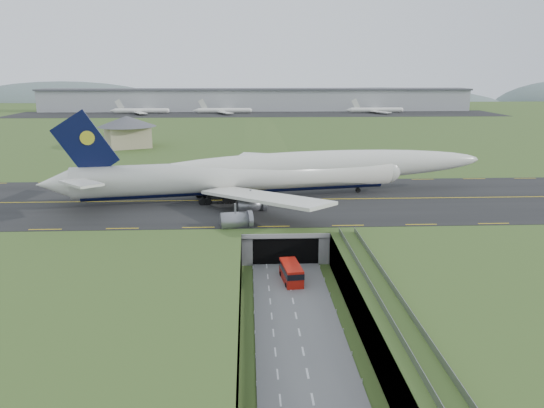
{
  "coord_description": "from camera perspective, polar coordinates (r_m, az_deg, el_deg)",
  "views": [
    {
      "loc": [
        -6.68,
        -82.78,
        34.65
      ],
      "look_at": [
        -1.94,
        20.0,
        8.47
      ],
      "focal_mm": 35.0,
      "sensor_mm": 36.0,
      "label": 1
    }
  ],
  "objects": [
    {
      "name": "cargo_terminal",
      "position": [
        382.81,
        -1.68,
        11.17
      ],
      "size": [
        320.0,
        67.0,
        15.6
      ],
      "color": "#B2B2B2",
      "rests_on": "ground"
    },
    {
      "name": "tunnel_portal",
      "position": [
        104.52,
        1.15,
        -3.16
      ],
      "size": [
        17.0,
        22.3,
        6.0
      ],
      "color": "gray",
      "rests_on": "ground"
    },
    {
      "name": "service_building",
      "position": [
        208.29,
        -15.32,
        7.81
      ],
      "size": [
        28.59,
        28.59,
        11.83
      ],
      "rotation": [
        0.0,
        0.0,
        0.42
      ],
      "color": "tan",
      "rests_on": "ground"
    },
    {
      "name": "trench_road",
      "position": [
        83.1,
        2.25,
        -10.3
      ],
      "size": [
        12.0,
        75.0,
        0.2
      ],
      "primitive_type": "cube",
      "color": "slate",
      "rests_on": "ground"
    },
    {
      "name": "taxiway",
      "position": [
        119.44,
        0.64,
        0.44
      ],
      "size": [
        800.0,
        44.0,
        0.18
      ],
      "primitive_type": "cube",
      "color": "black",
      "rests_on": "airfield_deck"
    },
    {
      "name": "airfield_deck",
      "position": [
        88.88,
        1.85,
        -6.59
      ],
      "size": [
        800.0,
        800.0,
        6.0
      ],
      "primitive_type": "cube",
      "color": "gray",
      "rests_on": "ground"
    },
    {
      "name": "jumbo_jet",
      "position": [
        120.5,
        -0.1,
        3.34
      ],
      "size": [
        102.35,
        63.72,
        21.41
      ],
      "rotation": [
        0.0,
        0.0,
        0.18
      ],
      "color": "silver",
      "rests_on": "ground"
    },
    {
      "name": "shuttle_tram",
      "position": [
        89.34,
        2.08,
        -7.39
      ],
      "size": [
        3.7,
        7.79,
        3.06
      ],
      "rotation": [
        0.0,
        0.0,
        0.12
      ],
      "color": "red",
      "rests_on": "ground"
    },
    {
      "name": "ground",
      "position": [
        89.99,
        1.84,
        -8.38
      ],
      "size": [
        900.0,
        900.0,
        0.0
      ],
      "primitive_type": "plane",
      "color": "#355020",
      "rests_on": "ground"
    },
    {
      "name": "guideway",
      "position": [
        72.3,
        11.94,
        -9.99
      ],
      "size": [
        3.0,
        53.0,
        7.05
      ],
      "color": "#A8A8A3",
      "rests_on": "ground"
    },
    {
      "name": "distant_hills",
      "position": [
        519.12,
        5.31,
        9.95
      ],
      "size": [
        700.0,
        91.0,
        60.0
      ],
      "color": "slate",
      "rests_on": "ground"
    }
  ]
}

